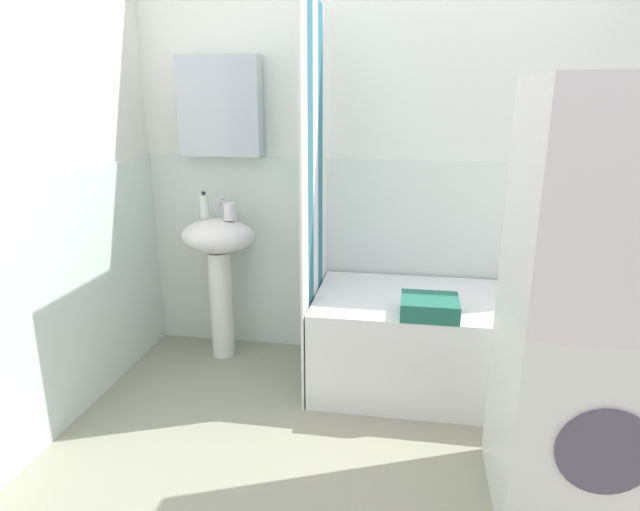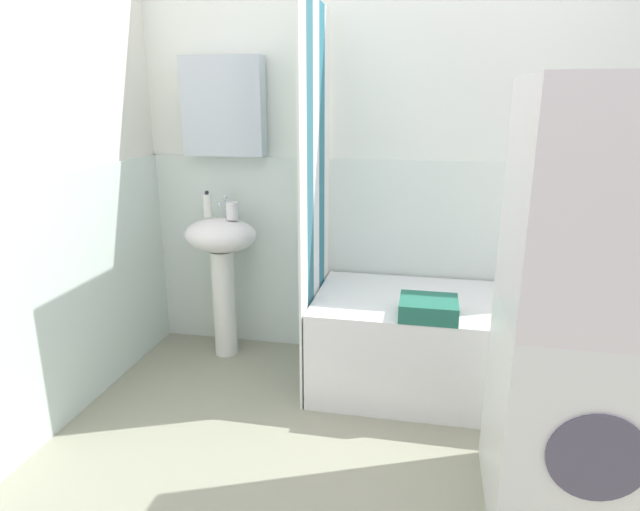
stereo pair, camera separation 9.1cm
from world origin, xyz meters
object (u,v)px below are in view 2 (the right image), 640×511
(shampoo_bottle, at_px, (532,271))
(towel_folded, at_px, (428,308))
(toothbrush_cup, at_px, (232,211))
(washer_dryer_stack, at_px, (588,316))
(body_wash_bottle, at_px, (568,271))
(sink, at_px, (222,256))
(bathtub, at_px, (449,345))
(soap_dispenser, at_px, (208,205))
(lotion_bottle, at_px, (544,270))

(shampoo_bottle, relative_size, towel_folded, 0.73)
(toothbrush_cup, distance_m, washer_dryer_stack, 1.96)
(body_wash_bottle, height_order, towel_folded, body_wash_bottle)
(sink, height_order, shampoo_bottle, sink)
(bathtub, bearing_deg, towel_folded, -116.13)
(toothbrush_cup, xyz_separation_m, towel_folded, (1.14, -0.42, -0.35))
(toothbrush_cup, distance_m, shampoo_bottle, 1.72)
(toothbrush_cup, bearing_deg, bathtub, -7.85)
(soap_dispenser, height_order, washer_dryer_stack, washer_dryer_stack)
(bathtub, xyz_separation_m, body_wash_bottle, (0.62, 0.27, 0.37))
(soap_dispenser, distance_m, body_wash_bottle, 2.07)
(toothbrush_cup, xyz_separation_m, shampoo_bottle, (1.69, 0.12, -0.30))
(soap_dispenser, relative_size, bathtub, 0.11)
(shampoo_bottle, bearing_deg, bathtub, -146.19)
(body_wash_bottle, relative_size, shampoo_bottle, 1.17)
(lotion_bottle, height_order, washer_dryer_stack, washer_dryer_stack)
(toothbrush_cup, height_order, shampoo_bottle, toothbrush_cup)
(toothbrush_cup, relative_size, towel_folded, 0.35)
(toothbrush_cup, distance_m, bathtub, 1.43)
(washer_dryer_stack, bearing_deg, soap_dispenser, 150.20)
(sink, bearing_deg, lotion_bottle, 3.61)
(sink, xyz_separation_m, washer_dryer_stack, (1.76, -1.02, 0.17))
(soap_dispenser, bearing_deg, body_wash_bottle, 1.73)
(bathtub, distance_m, lotion_bottle, 0.69)
(soap_dispenser, distance_m, bathtub, 1.59)
(lotion_bottle, bearing_deg, sink, -176.39)
(towel_folded, bearing_deg, toothbrush_cup, 159.59)
(sink, xyz_separation_m, towel_folded, (1.22, -0.43, -0.07))
(toothbrush_cup, bearing_deg, towel_folded, -20.41)
(sink, xyz_separation_m, body_wash_bottle, (1.96, 0.10, -0.00))
(towel_folded, bearing_deg, bathtub, 63.87)
(soap_dispenser, distance_m, washer_dryer_stack, 2.13)
(toothbrush_cup, bearing_deg, sink, 177.70)
(toothbrush_cup, relative_size, lotion_bottle, 0.43)
(soap_dispenser, distance_m, lotion_bottle, 1.95)
(soap_dispenser, height_order, body_wash_bottle, soap_dispenser)
(lotion_bottle, distance_m, washer_dryer_stack, 1.15)
(body_wash_bottle, distance_m, washer_dryer_stack, 1.15)
(bathtub, height_order, lotion_bottle, lotion_bottle)
(soap_dispenser, distance_m, shampoo_bottle, 1.89)
(bathtub, distance_m, body_wash_bottle, 0.77)
(lotion_bottle, xyz_separation_m, washer_dryer_stack, (-0.08, -1.14, 0.18))
(bathtub, relative_size, body_wash_bottle, 6.05)
(soap_dispenser, xyz_separation_m, toothbrush_cup, (0.17, -0.04, -0.02))
(shampoo_bottle, bearing_deg, soap_dispenser, -177.58)
(towel_folded, bearing_deg, soap_dispenser, 160.54)
(shampoo_bottle, distance_m, towel_folded, 0.78)
(sink, relative_size, bathtub, 0.60)
(body_wash_bottle, xyz_separation_m, shampoo_bottle, (-0.18, 0.02, -0.02))
(soap_dispenser, bearing_deg, bathtub, -8.43)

